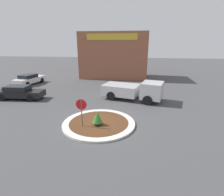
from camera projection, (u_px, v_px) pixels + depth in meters
name	position (u px, v px, depth m)	size (l,w,h in m)	color
ground_plane	(99.00, 124.00, 12.59)	(120.00, 120.00, 0.00)	#474749
traffic_island	(99.00, 123.00, 12.57)	(5.19, 5.19, 0.13)	beige
stop_sign	(81.00, 108.00, 11.61)	(0.74, 0.07, 2.08)	#4C4C51
island_shrub	(97.00, 117.00, 12.02)	(0.72, 0.72, 0.96)	brown
utility_truck	(134.00, 90.00, 17.69)	(6.35, 3.72, 1.96)	#B2B2B7
storefront_building	(114.00, 55.00, 29.11)	(10.68, 6.07, 7.25)	#93563D
parked_sedan_white	(29.00, 79.00, 24.46)	(2.54, 4.77, 1.43)	silver
parked_sedan_black	(20.00, 92.00, 18.05)	(4.87, 2.10, 1.40)	black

